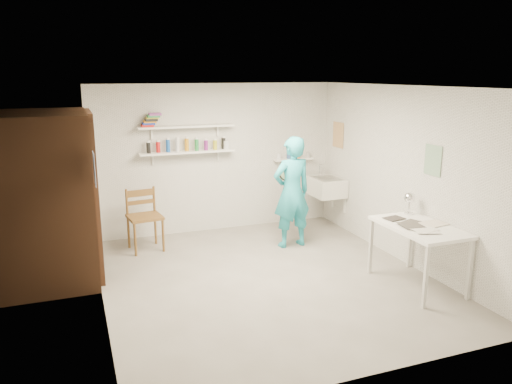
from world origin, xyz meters
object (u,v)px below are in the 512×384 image
object	(u,v)px
wooden_chair	(145,217)
work_table	(417,256)
desk_lamp	(410,198)
wall_clock	(287,171)
man	(292,192)
belfast_sink	(327,187)

from	to	relation	value
wooden_chair	work_table	size ratio (longest dim) A/B	0.87
wooden_chair	desk_lamp	world-z (taller)	desk_lamp
wall_clock	desk_lamp	size ratio (longest dim) A/B	2.07
work_table	man	bearing A→B (deg)	113.94
man	wall_clock	bearing A→B (deg)	-100.08
wall_clock	work_table	xyz separation A→B (m)	(0.81, -2.09, -0.72)
man	work_table	size ratio (longest dim) A/B	1.44
desk_lamp	wall_clock	bearing A→B (deg)	121.65
wall_clock	wooden_chair	world-z (taller)	wall_clock
man	wooden_chair	bearing A→B (deg)	-20.91
wooden_chair	desk_lamp	bearing A→B (deg)	-39.82
man	work_table	xyz separation A→B (m)	(0.83, -1.87, -0.45)
desk_lamp	work_table	bearing A→B (deg)	-112.42
work_table	desk_lamp	bearing A→B (deg)	67.58
desk_lamp	man	bearing A→B (deg)	125.99
wooden_chair	work_table	distance (m)	3.82
desk_lamp	belfast_sink	bearing A→B (deg)	92.26
wooden_chair	desk_lamp	size ratio (longest dim) A/B	6.95
belfast_sink	man	distance (m)	1.15
belfast_sink	desk_lamp	world-z (taller)	desk_lamp
wall_clock	belfast_sink	bearing A→B (deg)	20.24
belfast_sink	wooden_chair	xyz separation A→B (m)	(-3.02, -0.06, -0.20)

